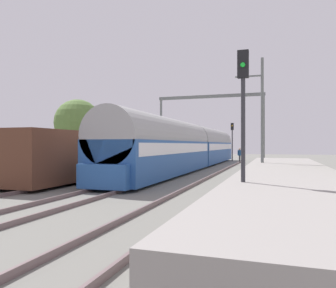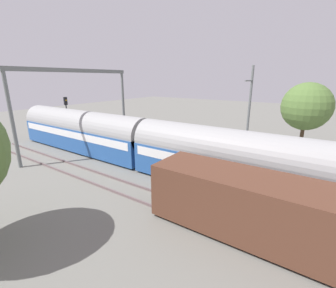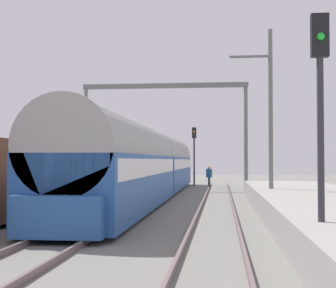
{
  "view_description": "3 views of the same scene",
  "coord_description": "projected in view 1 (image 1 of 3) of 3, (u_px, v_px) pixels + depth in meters",
  "views": [
    {
      "loc": [
        7.22,
        -15.54,
        2.12
      ],
      "look_at": [
        0.0,
        6.5,
        2.16
      ],
      "focal_mm": 35.18,
      "sensor_mm": 36.0,
      "label": 1
    },
    {
      "loc": [
        -13.69,
        2.08,
        7.0
      ],
      "look_at": [
        0.95,
        12.15,
        1.94
      ],
      "focal_mm": 24.79,
      "sensor_mm": 36.0,
      "label": 2
    },
    {
      "loc": [
        4.17,
        -15.3,
        2.17
      ],
      "look_at": [
        0.0,
        24.47,
        3.43
      ],
      "focal_mm": 54.33,
      "sensor_mm": 36.0,
      "label": 3
    }
  ],
  "objects": [
    {
      "name": "railway_signal_near",
      "position": [
        243.0,
        108.0,
        10.72
      ],
      "size": [
        0.36,
        0.3,
        5.2
      ],
      "color": "#2D2D33",
      "rests_on": "ground"
    },
    {
      "name": "catenary_pole_east_mid",
      "position": [
        261.0,
        115.0,
        22.22
      ],
      "size": [
        1.9,
        0.2,
        8.0
      ],
      "color": "slate",
      "rests_on": "ground"
    },
    {
      "name": "track_far_west",
      "position": [
        64.0,
        181.0,
        18.24
      ],
      "size": [
        1.52,
        60.0,
        0.16
      ],
      "color": "#6B5758",
      "rests_on": "ground"
    },
    {
      "name": "track_east",
      "position": [
        204.0,
        187.0,
        15.77
      ],
      "size": [
        1.52,
        60.0,
        0.16
      ],
      "color": "#6B5758",
      "rests_on": "ground"
    },
    {
      "name": "freight_car",
      "position": [
        87.0,
        155.0,
        20.48
      ],
      "size": [
        2.8,
        13.0,
        2.7
      ],
      "color": "#563323",
      "rests_on": "ground"
    },
    {
      "name": "catenary_gantry",
      "position": [
        210.0,
        114.0,
        37.92
      ],
      "size": [
        12.33,
        0.28,
        7.86
      ],
      "color": "slate",
      "rests_on": "ground"
    },
    {
      "name": "railway_signal_far",
      "position": [
        232.0,
        137.0,
        42.28
      ],
      "size": [
        0.36,
        0.3,
        4.9
      ],
      "color": "#2D2D33",
      "rests_on": "ground"
    },
    {
      "name": "person_crossing",
      "position": [
        240.0,
        154.0,
        38.13
      ],
      "size": [
        0.46,
        0.38,
        1.73
      ],
      "rotation": [
        0.0,
        0.0,
        2.72
      ],
      "color": "#323232",
      "rests_on": "ground"
    },
    {
      "name": "track_west",
      "position": [
        129.0,
        184.0,
        17.01
      ],
      "size": [
        1.52,
        60.0,
        0.16
      ],
      "color": "#6B5758",
      "rests_on": "ground"
    },
    {
      "name": "platform",
      "position": [
        287.0,
        178.0,
        16.49
      ],
      "size": [
        4.4,
        28.0,
        0.9
      ],
      "color": "gray",
      "rests_on": "ground"
    },
    {
      "name": "tree_west_background",
      "position": [
        78.0,
        123.0,
        33.57
      ],
      "size": [
        4.74,
        4.74,
        6.74
      ],
      "color": "#4C3826",
      "rests_on": "ground"
    },
    {
      "name": "ground",
      "position": [
        129.0,
        186.0,
        17.01
      ],
      "size": [
        120.0,
        120.0,
        0.0
      ],
      "primitive_type": "plane",
      "color": "slate"
    },
    {
      "name": "passenger_train",
      "position": [
        193.0,
        146.0,
        30.03
      ],
      "size": [
        2.93,
        32.85,
        3.82
      ],
      "color": "#28569E",
      "rests_on": "ground"
    }
  ]
}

